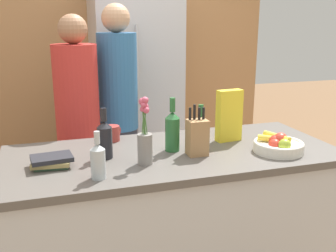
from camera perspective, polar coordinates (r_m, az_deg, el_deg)
name	(u,v)px	position (r m, az deg, el deg)	size (l,w,h in m)	color
kitchen_island	(173,226)	(2.35, 0.74, -14.25)	(1.83, 0.79, 0.91)	silver
back_wall_wood	(113,54)	(3.85, -7.92, 10.38)	(3.03, 0.12, 2.60)	#AD7A4C
refrigerator	(136,95)	(3.57, -4.68, 4.52)	(0.73, 0.62, 1.91)	#B7B7BC
fruit_bowl	(278,145)	(2.22, 15.72, -2.65)	(0.27, 0.27, 0.11)	silver
knife_block	(197,137)	(2.09, 4.26, -1.57)	(0.10, 0.09, 0.27)	#A87A4C
flower_vase	(145,140)	(1.95, -3.38, -2.10)	(0.07, 0.07, 0.34)	gray
cereal_box	(229,116)	(2.35, 8.86, 1.49)	(0.16, 0.07, 0.31)	yellow
coffee_mug	(112,133)	(2.37, -8.08, -1.05)	(0.11, 0.10, 0.09)	#99332D
book_stack	(51,161)	(2.01, -16.56, -4.92)	(0.21, 0.16, 0.06)	#3D6047
bottle_oil	(105,139)	(2.06, -9.17, -1.82)	(0.08, 0.08, 0.27)	black
bottle_vinegar	(200,130)	(2.23, 4.73, -0.62)	(0.08, 0.08, 0.24)	#286633
bottle_wine	(173,130)	(2.15, 0.69, -0.60)	(0.08, 0.08, 0.30)	#286633
bottle_water	(98,160)	(1.81, -10.13, -4.89)	(0.07, 0.07, 0.22)	#B2BCC1
person_at_sink	(78,121)	(2.76, -12.89, 0.67)	(0.30, 0.30, 1.65)	#383842
person_in_blue	(119,107)	(2.92, -7.18, 2.75)	(0.28, 0.28, 1.73)	#383842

